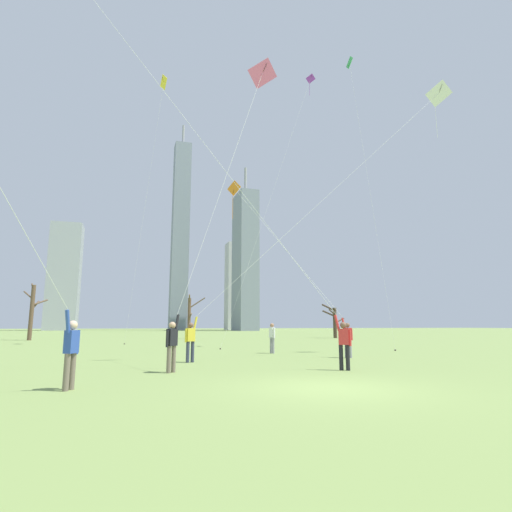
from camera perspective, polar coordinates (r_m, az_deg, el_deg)
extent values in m
plane|color=#7A934C|center=(10.59, 10.21, -17.66)|extent=(400.00, 400.00, 0.00)
cylinder|color=gray|center=(20.13, 13.00, -12.47)|extent=(0.14, 0.14, 0.85)
cylinder|color=gray|center=(20.25, 12.45, -12.47)|extent=(0.14, 0.14, 0.85)
cube|color=red|center=(20.17, 12.65, -10.50)|extent=(0.34, 0.39, 0.54)
sphere|color=brown|center=(20.16, 12.61, -9.39)|extent=(0.22, 0.22, 0.22)
cylinder|color=red|center=(20.06, 13.17, -10.58)|extent=(0.09, 0.09, 0.55)
cylinder|color=red|center=(20.27, 12.09, -9.17)|extent=(0.18, 0.22, 0.56)
cube|color=orange|center=(23.70, -3.08, 9.43)|extent=(0.59, 0.90, 1.03)
cylinder|color=black|center=(23.70, -3.08, 9.43)|extent=(0.17, 0.19, 0.66)
cylinder|color=orange|center=(23.25, -3.26, 6.92)|extent=(0.02, 0.02, 1.46)
cylinder|color=silver|center=(21.54, 3.91, 1.20)|extent=(4.46, 4.06, 7.40)
cylinder|color=black|center=(14.63, 12.65, -13.64)|extent=(0.14, 0.14, 0.85)
cylinder|color=black|center=(14.65, 11.77, -13.66)|extent=(0.14, 0.14, 0.85)
cube|color=red|center=(14.60, 12.11, -10.93)|extent=(0.39, 0.35, 0.54)
sphere|color=brown|center=(14.60, 12.06, -9.40)|extent=(0.22, 0.22, 0.22)
cylinder|color=red|center=(14.59, 12.96, -11.03)|extent=(0.09, 0.09, 0.55)
cylinder|color=red|center=(14.62, 11.22, -9.11)|extent=(0.22, 0.19, 0.56)
cylinder|color=silver|center=(16.12, -9.59, 18.04)|extent=(10.41, 2.69, 14.23)
cylinder|color=#33384C|center=(17.48, -9.49, -13.05)|extent=(0.14, 0.14, 0.85)
cylinder|color=#33384C|center=(17.58, -8.84, -13.04)|extent=(0.14, 0.14, 0.85)
cube|color=yellow|center=(17.50, -9.10, -10.77)|extent=(0.39, 0.30, 0.54)
sphere|color=brown|center=(17.49, -9.07, -9.50)|extent=(0.22, 0.22, 0.22)
cylinder|color=yellow|center=(17.40, -9.73, -10.87)|extent=(0.09, 0.09, 0.55)
cylinder|color=yellow|center=(17.59, -8.45, -9.24)|extent=(0.22, 0.15, 0.56)
cube|color=white|center=(28.17, 24.10, 19.96)|extent=(1.41, 0.74, 1.38)
cylinder|color=black|center=(28.17, 24.10, 19.96)|extent=(0.04, 0.62, 0.83)
cylinder|color=white|center=(27.68, 23.80, 16.86)|extent=(0.02, 0.02, 2.13)
cylinder|color=silver|center=(21.39, 11.29, 9.47)|extent=(14.20, 0.62, 13.19)
cylinder|color=#726656|center=(13.83, -12.05, -13.90)|extent=(0.14, 0.14, 0.85)
cylinder|color=#726656|center=(13.99, -11.40, -13.87)|extent=(0.14, 0.14, 0.85)
cube|color=black|center=(13.87, -11.62, -11.03)|extent=(0.39, 0.37, 0.54)
sphere|color=tan|center=(13.87, -11.57, -9.42)|extent=(0.22, 0.22, 0.22)
cylinder|color=black|center=(13.73, -12.25, -11.16)|extent=(0.09, 0.09, 0.55)
cylinder|color=black|center=(14.02, -10.96, -9.10)|extent=(0.21, 0.20, 0.56)
cube|color=pink|center=(20.46, 0.91, 24.08)|extent=(1.46, 0.57, 1.32)
cylinder|color=black|center=(20.46, 0.91, 24.08)|extent=(0.30, 0.49, 0.80)
cylinder|color=silver|center=(16.51, -4.13, 11.14)|extent=(3.78, 2.24, 11.02)
cylinder|color=#726656|center=(11.05, -24.22, -14.42)|extent=(0.14, 0.14, 0.85)
cylinder|color=#726656|center=(10.87, -24.88, -14.47)|extent=(0.14, 0.14, 0.85)
cube|color=#2D4CA5|center=(10.91, -24.29, -10.82)|extent=(0.33, 0.39, 0.54)
sphere|color=beige|center=(10.91, -24.15, -8.78)|extent=(0.22, 0.22, 0.22)
cylinder|color=#2D4CA5|center=(11.09, -23.69, -11.00)|extent=(0.09, 0.09, 0.55)
cylinder|color=#2D4CA5|center=(10.73, -24.74, -8.29)|extent=(0.17, 0.22, 0.56)
cylinder|color=gray|center=(22.80, 2.40, -12.34)|extent=(0.14, 0.14, 0.85)
cylinder|color=gray|center=(22.99, 2.12, -12.32)|extent=(0.14, 0.14, 0.85)
cube|color=white|center=(22.87, 2.25, -10.59)|extent=(0.26, 0.37, 0.54)
sphere|color=#9E7051|center=(22.87, 2.24, -9.61)|extent=(0.22, 0.22, 0.22)
cylinder|color=white|center=(22.69, 2.52, -10.68)|extent=(0.09, 0.09, 0.55)
cylinder|color=white|center=(23.06, 1.99, -10.67)|extent=(0.09, 0.09, 0.55)
cube|color=purple|center=(37.03, 7.61, 23.28)|extent=(0.83, 0.35, 0.77)
cylinder|color=black|center=(37.03, 7.61, 23.28)|extent=(0.09, 0.30, 0.47)
cylinder|color=purple|center=(36.69, 7.46, 22.05)|extent=(0.02, 0.02, 1.15)
cylinder|color=silver|center=(30.18, 2.15, 8.33)|extent=(7.73, 2.02, 21.54)
cylinder|color=#3F3833|center=(26.71, -4.99, -12.74)|extent=(0.10, 0.10, 0.08)
cube|color=yellow|center=(38.34, -12.74, 22.54)|extent=(0.48, 1.24, 1.26)
cylinder|color=black|center=(38.34, -12.74, 22.54)|extent=(0.27, 0.22, 0.81)
cylinder|color=silver|center=(35.12, -15.26, 6.24)|extent=(2.07, 2.70, 21.73)
cylinder|color=#3F3833|center=(35.20, -17.86, -11.56)|extent=(0.10, 0.10, 0.08)
cube|color=green|center=(34.89, 12.88, 24.79)|extent=(0.33, 1.28, 1.25)
cylinder|color=black|center=(34.89, 12.88, 24.79)|extent=(0.28, 0.05, 0.81)
cylinder|color=silver|center=(29.07, 15.55, 8.89)|extent=(0.36, 3.18, 21.05)
cylinder|color=#3F3833|center=(26.46, 18.83, -12.30)|extent=(0.10, 0.10, 0.08)
cylinder|color=brown|center=(48.38, -28.78, -6.89)|extent=(0.41, 0.41, 5.65)
cylinder|color=brown|center=(49.30, -29.12, -4.79)|extent=(1.33, 1.60, 1.00)
cylinder|color=brown|center=(49.40, -28.67, -4.04)|extent=(0.71, 1.83, 1.36)
cylinder|color=brown|center=(48.96, -27.87, -5.73)|extent=(1.32, 1.47, 0.77)
cylinder|color=brown|center=(48.93, -28.37, -6.05)|extent=(0.58, 1.29, 1.02)
cylinder|color=brown|center=(47.55, -9.30, -8.57)|extent=(0.36, 0.36, 4.57)
cylinder|color=brown|center=(47.51, -8.19, -6.48)|extent=(1.79, 0.61, 1.27)
cylinder|color=brown|center=(47.20, -9.15, -8.31)|extent=(0.30, 0.87, 0.79)
cylinder|color=brown|center=(47.21, -9.25, -5.87)|extent=(0.34, 0.99, 0.92)
cylinder|color=#423326|center=(50.99, 10.93, -9.12)|extent=(0.44, 0.44, 3.62)
cylinder|color=#423326|center=(50.40, 10.53, -7.69)|extent=(1.25, 0.94, 0.70)
cylinder|color=#423326|center=(51.75, 10.09, -7.89)|extent=(0.78, 2.10, 0.88)
cylinder|color=#423326|center=(51.69, 11.53, -8.82)|extent=(1.72, 0.88, 0.72)
cylinder|color=#423326|center=(50.39, 10.99, -8.57)|extent=(0.68, 1.32, 1.04)
cylinder|color=#423326|center=(51.59, 10.03, -7.08)|extent=(1.01, 1.84, 0.98)
cube|color=#9EA3AD|center=(138.07, -25.15, -2.57)|extent=(8.93, 7.70, 32.56)
cube|color=#B2B2B7|center=(140.08, -2.42, -4.21)|extent=(8.68, 6.00, 29.44)
cylinder|color=#99999E|center=(143.12, -2.36, 3.37)|extent=(0.80, 0.80, 8.49)
cube|color=gray|center=(136.56, -10.51, 3.02)|extent=(5.35, 5.59, 62.04)
cylinder|color=#99999E|center=(147.95, -10.09, 16.21)|extent=(0.80, 0.80, 7.16)
cube|color=gray|center=(120.31, -1.52, -0.65)|extent=(5.37, 11.07, 40.57)
cylinder|color=#99999E|center=(126.47, -1.47, 10.38)|extent=(0.80, 0.80, 8.43)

